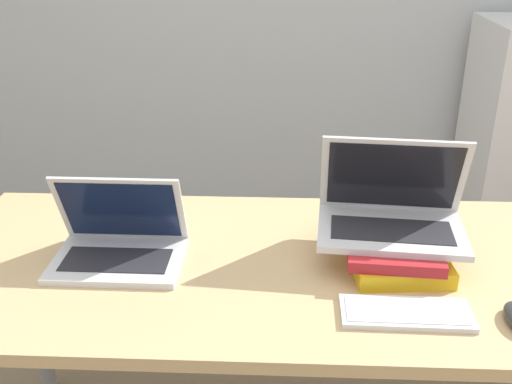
{
  "coord_description": "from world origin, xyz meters",
  "views": [
    {
      "loc": [
        -0.03,
        -0.87,
        1.44
      ],
      "look_at": [
        -0.08,
        0.36,
        0.88
      ],
      "focal_mm": 42.0,
      "sensor_mm": 36.0,
      "label": 1
    }
  ],
  "objects_px": {
    "laptop_left": "(119,243)",
    "laptop_on_books": "(391,212)",
    "wireless_keyboard": "(406,313)",
    "book_stack": "(394,249)"
  },
  "relations": [
    {
      "from": "laptop_left",
      "to": "laptop_on_books",
      "type": "xyz_separation_m",
      "value": [
        0.64,
        0.05,
        0.07
      ]
    },
    {
      "from": "laptop_left",
      "to": "book_stack",
      "type": "distance_m",
      "value": 0.65
    },
    {
      "from": "laptop_left",
      "to": "laptop_on_books",
      "type": "bearing_deg",
      "value": 4.81
    },
    {
      "from": "laptop_on_books",
      "to": "book_stack",
      "type": "bearing_deg",
      "value": -80.35
    },
    {
      "from": "wireless_keyboard",
      "to": "book_stack",
      "type": "bearing_deg",
      "value": 87.99
    },
    {
      "from": "book_stack",
      "to": "laptop_on_books",
      "type": "distance_m",
      "value": 0.09
    },
    {
      "from": "laptop_left",
      "to": "wireless_keyboard",
      "type": "height_order",
      "value": "laptop_left"
    },
    {
      "from": "laptop_left",
      "to": "wireless_keyboard",
      "type": "distance_m",
      "value": 0.67
    },
    {
      "from": "laptop_left",
      "to": "laptop_on_books",
      "type": "relative_size",
      "value": 0.85
    },
    {
      "from": "laptop_left",
      "to": "book_stack",
      "type": "height_order",
      "value": "laptop_left"
    }
  ]
}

